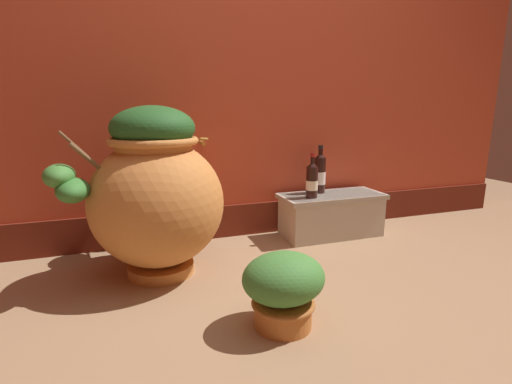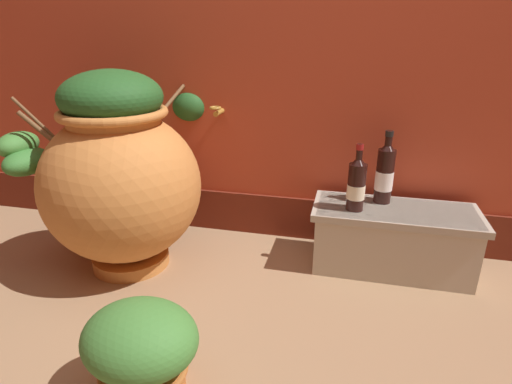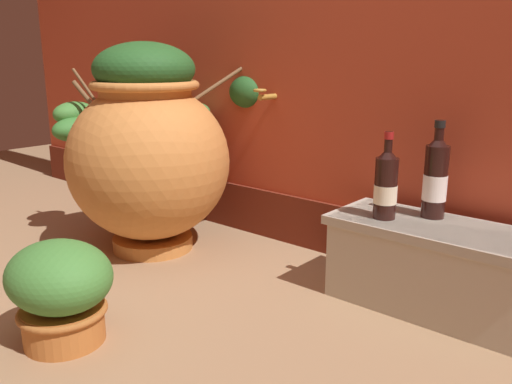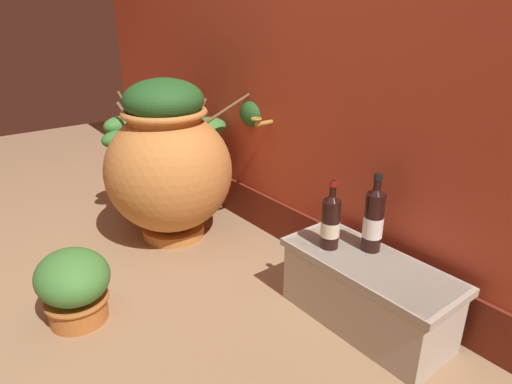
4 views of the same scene
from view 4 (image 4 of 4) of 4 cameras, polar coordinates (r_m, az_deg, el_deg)
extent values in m
plane|color=#9E7A56|center=(1.92, -19.92, -17.27)|extent=(7.00, 7.00, 0.00)
cube|color=maroon|center=(2.33, 5.89, -5.16)|extent=(4.40, 0.02, 0.22)
cylinder|color=#B28433|center=(2.29, 1.04, 8.81)|extent=(0.02, 0.10, 0.02)
torus|color=#B28433|center=(2.25, 0.04, 9.37)|extent=(0.06, 0.06, 0.01)
cylinder|color=#CC7F3D|center=(2.55, -10.51, -4.82)|extent=(0.34, 0.34, 0.06)
ellipsoid|color=#CC7F3D|center=(2.41, -11.10, 2.64)|extent=(0.67, 0.67, 0.65)
cylinder|color=#CC7F3D|center=(2.34, -11.59, 8.90)|extent=(0.37, 0.37, 0.09)
torus|color=#CC7F3D|center=(2.33, -11.68, 9.96)|extent=(0.44, 0.44, 0.04)
cylinder|color=brown|center=(2.56, -15.97, 8.86)|extent=(0.18, 0.07, 0.19)
ellipsoid|color=#387A33|center=(2.66, -16.91, 6.57)|extent=(0.14, 0.23, 0.11)
cylinder|color=brown|center=(2.59, -15.86, 9.73)|extent=(0.20, 0.05, 0.22)
ellipsoid|color=#428438|center=(2.70, -16.99, 8.18)|extent=(0.13, 0.20, 0.11)
cylinder|color=brown|center=(2.52, -7.33, 10.05)|extent=(0.05, 0.13, 0.15)
ellipsoid|color=#428438|center=(2.59, -6.34, 8.39)|extent=(0.21, 0.23, 0.10)
cylinder|color=brown|center=(2.41, -3.58, 10.72)|extent=(0.07, 0.31, 0.17)
ellipsoid|color=#235623|center=(2.46, -0.41, 10.03)|extent=(0.17, 0.13, 0.14)
ellipsoid|color=#235623|center=(2.32, -11.80, 11.47)|extent=(0.41, 0.41, 0.22)
cube|color=beige|center=(1.85, 14.01, -12.41)|extent=(0.66, 0.29, 0.29)
cube|color=#AEA592|center=(1.78, 14.40, -8.99)|extent=(0.70, 0.30, 0.03)
cylinder|color=black|center=(1.80, 9.54, -4.10)|extent=(0.08, 0.08, 0.20)
cone|color=black|center=(1.75, 9.78, -0.74)|extent=(0.08, 0.08, 0.04)
cylinder|color=black|center=(1.74, 9.84, 0.16)|extent=(0.03, 0.03, 0.09)
cylinder|color=maroon|center=(1.73, 9.91, 1.11)|extent=(0.03, 0.03, 0.02)
cylinder|color=beige|center=(1.80, 9.50, -4.64)|extent=(0.08, 0.08, 0.06)
cylinder|color=black|center=(1.80, 14.83, -3.78)|extent=(0.08, 0.08, 0.24)
cone|color=black|center=(1.75, 15.26, 0.16)|extent=(0.08, 0.08, 0.04)
cylinder|color=black|center=(1.74, 15.35, 1.01)|extent=(0.03, 0.03, 0.08)
cylinder|color=black|center=(1.73, 15.45, 1.92)|extent=(0.03, 0.03, 0.02)
cylinder|color=silver|center=(1.81, 14.77, -4.31)|extent=(0.08, 0.08, 0.09)
cylinder|color=#C17033|center=(2.01, -21.87, -13.61)|extent=(0.23, 0.23, 0.11)
torus|color=#B2672E|center=(1.98, -22.05, -12.61)|extent=(0.25, 0.25, 0.02)
ellipsoid|color=#428438|center=(1.93, -22.52, -9.97)|extent=(0.33, 0.28, 0.20)
camera|label=1|loc=(2.36, -59.66, 3.29)|focal=26.17mm
camera|label=2|loc=(1.21, -59.94, 2.31)|focal=28.84mm
camera|label=3|loc=(0.58, -71.46, -35.30)|focal=37.24mm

